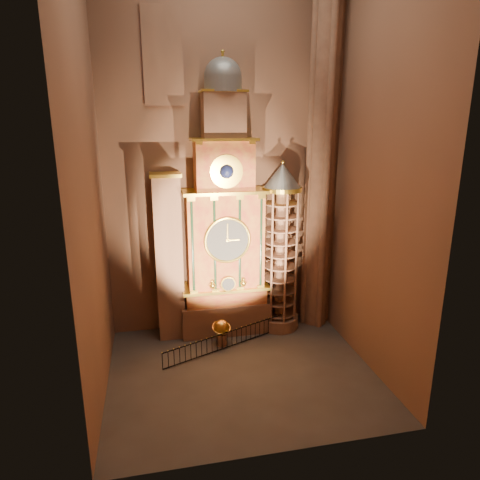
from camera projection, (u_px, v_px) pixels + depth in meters
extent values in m
plane|color=#383330|center=(242.00, 372.00, 23.05)|extent=(14.00, 14.00, 0.00)
plane|color=#91644E|center=(221.00, 156.00, 25.74)|extent=(22.00, 0.00, 22.00)
plane|color=#91644E|center=(86.00, 170.00, 18.69)|extent=(0.00, 22.00, 22.00)
plane|color=#91644E|center=(378.00, 163.00, 21.48)|extent=(0.00, 22.00, 22.00)
cube|color=#8C634C|center=(225.00, 315.00, 27.49)|extent=(5.60, 2.20, 2.00)
cube|color=maroon|center=(225.00, 294.00, 27.09)|extent=(5.00, 2.00, 1.00)
cube|color=yellow|center=(225.00, 286.00, 26.89)|extent=(5.40, 2.30, 0.18)
cube|color=maroon|center=(224.00, 240.00, 26.15)|extent=(4.60, 2.00, 6.00)
cylinder|color=black|center=(192.00, 246.00, 24.93)|extent=(0.32, 0.32, 5.60)
cylinder|color=black|center=(214.00, 245.00, 25.19)|extent=(0.32, 0.32, 5.60)
cylinder|color=black|center=(239.00, 244.00, 25.48)|extent=(0.32, 0.32, 5.60)
cylinder|color=black|center=(260.00, 242.00, 25.74)|extent=(0.32, 0.32, 5.60)
cube|color=yellow|center=(224.00, 191.00, 25.28)|extent=(5.00, 2.25, 0.18)
cylinder|color=#2D3033|center=(227.00, 240.00, 25.11)|extent=(2.60, 0.12, 2.60)
torus|color=yellow|center=(228.00, 240.00, 25.07)|extent=(2.80, 0.16, 2.80)
cylinder|color=yellow|center=(228.00, 284.00, 25.70)|extent=(0.90, 0.10, 0.90)
sphere|color=yellow|center=(212.00, 286.00, 25.57)|extent=(0.36, 0.36, 0.36)
sphere|color=yellow|center=(243.00, 283.00, 25.95)|extent=(0.36, 0.36, 0.36)
cube|color=maroon|center=(224.00, 166.00, 24.93)|extent=(3.40, 1.80, 3.00)
sphere|color=#0C0D3E|center=(227.00, 172.00, 24.13)|extent=(0.80, 0.80, 0.80)
cube|color=yellow|center=(224.00, 139.00, 24.47)|extent=(3.80, 2.00, 0.15)
cube|color=#8C634C|center=(223.00, 116.00, 24.18)|extent=(2.40, 1.60, 2.60)
sphere|color=slate|center=(223.00, 77.00, 23.61)|extent=(2.10, 2.10, 2.10)
cylinder|color=yellow|center=(223.00, 59.00, 23.37)|extent=(0.14, 0.14, 0.80)
cube|color=#8C634C|center=(169.00, 260.00, 25.74)|extent=(1.60, 1.40, 10.00)
cube|color=yellow|center=(171.00, 293.00, 25.88)|extent=(1.35, 0.10, 2.10)
cube|color=#471F13|center=(171.00, 293.00, 25.82)|extent=(1.05, 0.04, 1.75)
cube|color=yellow|center=(169.00, 252.00, 25.18)|extent=(1.35, 0.10, 2.10)
cube|color=#471F13|center=(169.00, 252.00, 25.12)|extent=(1.05, 0.04, 1.75)
cube|color=yellow|center=(167.00, 209.00, 24.48)|extent=(1.35, 0.10, 2.10)
cube|color=#471F13|center=(167.00, 209.00, 24.42)|extent=(1.05, 0.04, 1.75)
cube|color=yellow|center=(165.00, 175.00, 24.36)|extent=(1.80, 1.60, 0.20)
cylinder|color=#8C634C|center=(279.00, 321.00, 28.07)|extent=(2.50, 2.50, 0.80)
cylinder|color=#8C634C|center=(280.00, 255.00, 26.86)|extent=(0.70, 0.70, 8.20)
cylinder|color=yellow|center=(282.00, 189.00, 25.72)|extent=(2.40, 2.40, 0.25)
cone|color=slate|center=(282.00, 176.00, 25.51)|extent=(2.30, 2.30, 1.50)
sphere|color=yellow|center=(283.00, 162.00, 25.29)|extent=(0.20, 0.20, 0.20)
cylinder|color=#8C634C|center=(322.00, 156.00, 26.01)|extent=(1.60, 1.60, 22.00)
cylinder|color=#8C634C|center=(335.00, 156.00, 26.17)|extent=(0.44, 0.44, 22.00)
cylinder|color=#8C634C|center=(310.00, 156.00, 25.85)|extent=(0.44, 0.44, 22.00)
cylinder|color=#8C634C|center=(317.00, 155.00, 26.77)|extent=(0.44, 0.44, 22.00)
cylinder|color=#8C634C|center=(328.00, 157.00, 25.26)|extent=(0.44, 0.44, 22.00)
cube|color=navy|center=(163.00, 56.00, 23.56)|extent=(2.00, 0.10, 5.00)
cube|color=#8C634C|center=(163.00, 56.00, 23.51)|extent=(2.20, 0.06, 5.20)
cylinder|color=#8C634C|center=(222.00, 340.00, 25.75)|extent=(0.61, 0.61, 0.71)
sphere|color=gold|center=(221.00, 327.00, 25.53)|extent=(0.91, 0.91, 0.91)
torus|color=gold|center=(221.00, 327.00, 25.53)|extent=(1.28, 1.23, 0.49)
cube|color=black|center=(227.00, 332.00, 25.15)|extent=(7.69, 3.27, 0.04)
cube|color=black|center=(227.00, 347.00, 25.41)|extent=(7.69, 3.27, 0.04)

